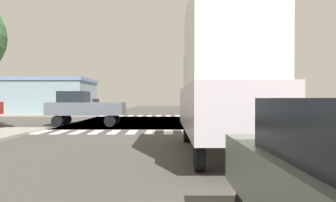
% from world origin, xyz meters
% --- Properties ---
extents(ground, '(90.00, 90.00, 0.05)m').
position_xyz_m(ground, '(0.00, 0.00, -0.03)').
color(ground, '#45423E').
extents(sidewalk_corner_ne, '(12.00, 12.00, 0.14)m').
position_xyz_m(sidewalk_corner_ne, '(13.00, 12.00, 0.07)').
color(sidewalk_corner_ne, gray).
rests_on(sidewalk_corner_ne, ground).
extents(sidewalk_corner_nw, '(12.00, 12.00, 0.14)m').
position_xyz_m(sidewalk_corner_nw, '(-13.00, 12.00, 0.07)').
color(sidewalk_corner_nw, gray).
rests_on(sidewalk_corner_nw, ground).
extents(crosswalk_near, '(13.50, 2.00, 0.01)m').
position_xyz_m(crosswalk_near, '(-0.25, -7.30, 0.00)').
color(crosswalk_near, white).
rests_on(crosswalk_near, ground).
extents(crosswalk_far, '(13.50, 2.00, 0.01)m').
position_xyz_m(crosswalk_far, '(-0.25, 7.30, 0.00)').
color(crosswalk_far, white).
rests_on(crosswalk_far, ground).
extents(traffic_signal_mast, '(5.98, 0.55, 6.17)m').
position_xyz_m(traffic_signal_mast, '(5.71, 7.29, 4.54)').
color(traffic_signal_mast, gray).
rests_on(traffic_signal_mast, ground).
extents(street_lamp, '(1.78, 0.32, 9.31)m').
position_xyz_m(street_lamp, '(7.66, 17.28, 5.47)').
color(street_lamp, gray).
rests_on(street_lamp, ground).
extents(bank_building, '(16.92, 7.82, 4.28)m').
position_xyz_m(bank_building, '(-17.12, 12.35, 2.15)').
color(bank_building, gray).
rests_on(bank_building, ground).
extents(pickup_nearside_1, '(5.10, 2.00, 2.35)m').
position_xyz_m(pickup_nearside_1, '(-5.51, -3.50, 1.29)').
color(pickup_nearside_1, black).
rests_on(pickup_nearside_1, ground).
extents(box_truck_leading_1, '(2.40, 7.20, 4.85)m').
position_xyz_m(box_truck_leading_1, '(2.00, -13.48, 2.56)').
color(box_truck_leading_1, black).
rests_on(box_truck_leading_1, ground).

